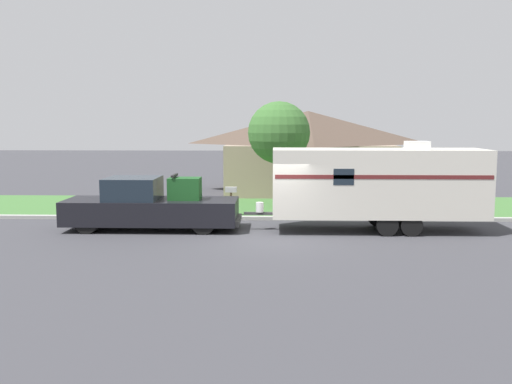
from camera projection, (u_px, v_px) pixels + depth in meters
The scene contains 8 objects.
ground_plane at pixel (272, 239), 19.26m from camera, with size 120.00×120.00×0.00m, color #38383D.
curb_strip at pixel (272, 218), 22.97m from camera, with size 80.00×0.30×0.14m.
lawn_strip at pixel (273, 206), 26.59m from camera, with size 80.00×7.00×0.03m.
house_across_street at pixel (308, 150), 32.45m from camera, with size 9.72×7.87×4.55m.
pickup_truck at pixel (150, 206), 20.86m from camera, with size 6.40×2.07×2.03m.
travel_trailer at pixel (378, 183), 20.48m from camera, with size 8.61×2.23×3.25m.
mailbox at pixel (231, 194), 23.74m from camera, with size 0.48×0.20×1.24m.
tree_in_yard at pixel (279, 133), 25.74m from camera, with size 2.82×2.82×4.86m.
Camera 1 is at (0.07, -18.93, 3.92)m, focal length 40.00 mm.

